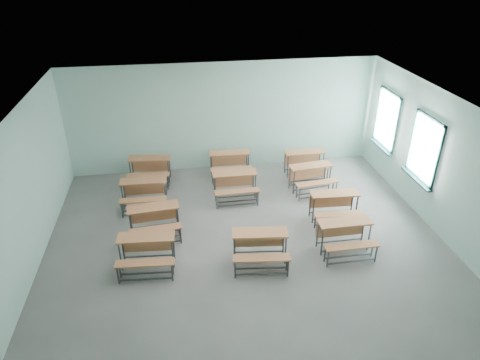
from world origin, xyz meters
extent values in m
cube|color=gray|center=(0.00, 0.00, -0.01)|extent=(9.00, 8.00, 0.02)
cube|color=white|center=(0.00, 0.00, 3.21)|extent=(9.00, 8.00, 0.02)
cube|color=#AAD4C7|center=(0.00, 4.01, 1.60)|extent=(9.00, 0.02, 3.20)
cube|color=#AAD4C7|center=(0.00, -4.01, 1.60)|extent=(9.00, 0.02, 3.20)
cube|color=#AAD4C7|center=(-4.51, 0.00, 1.60)|extent=(0.02, 8.00, 3.20)
cube|color=#AAD4C7|center=(4.51, 0.00, 1.60)|extent=(0.02, 8.00, 3.20)
cube|color=#18433F|center=(4.47, 2.80, 0.93)|extent=(0.06, 1.20, 0.06)
cube|color=#18433F|center=(4.47, 2.80, 2.47)|extent=(0.06, 1.20, 0.06)
cube|color=#18433F|center=(4.47, 2.23, 1.70)|extent=(0.06, 0.06, 1.60)
cube|color=#18433F|center=(4.47, 3.37, 1.70)|extent=(0.06, 0.06, 1.60)
cube|color=#18433F|center=(4.47, 2.80, 1.70)|extent=(0.04, 0.04, 1.48)
cube|color=#18433F|center=(4.47, 2.80, 1.70)|extent=(0.04, 1.08, 0.04)
cube|color=#18433F|center=(4.43, 2.80, 0.87)|extent=(0.14, 1.28, 0.04)
cube|color=white|center=(4.50, 2.80, 1.70)|extent=(0.01, 1.08, 1.48)
cube|color=#18433F|center=(4.47, 0.80, 0.93)|extent=(0.06, 1.20, 0.06)
cube|color=#18433F|center=(4.47, 0.80, 2.47)|extent=(0.06, 1.20, 0.06)
cube|color=#18433F|center=(4.47, 0.23, 1.70)|extent=(0.06, 0.06, 1.60)
cube|color=#18433F|center=(4.47, 1.37, 1.70)|extent=(0.06, 0.06, 1.60)
cube|color=#18433F|center=(4.47, 0.80, 1.70)|extent=(0.04, 0.04, 1.48)
cube|color=#18433F|center=(4.47, 0.80, 1.70)|extent=(0.04, 1.08, 0.04)
cube|color=#18433F|center=(4.43, 0.80, 0.87)|extent=(0.14, 1.28, 0.04)
cube|color=white|center=(4.50, 0.80, 1.70)|extent=(0.01, 1.08, 1.48)
cube|color=#AA653D|center=(-2.19, -0.40, 0.71)|extent=(1.20, 0.48, 0.04)
cube|color=#AA653D|center=(-2.17, -0.22, 0.41)|extent=(1.11, 0.10, 0.40)
cylinder|color=#3E4144|center=(-2.73, -0.51, 0.35)|extent=(0.04, 0.04, 0.69)
cylinder|color=#3E4144|center=(-1.66, -0.59, 0.35)|extent=(0.04, 0.04, 0.69)
cylinder|color=#3E4144|center=(-2.71, -0.20, 0.35)|extent=(0.04, 0.04, 0.69)
cylinder|color=#3E4144|center=(-1.64, -0.28, 0.35)|extent=(0.04, 0.04, 0.69)
cube|color=#3E4144|center=(-2.20, -0.55, 0.10)|extent=(1.07, 0.11, 0.03)
cube|color=#3E4144|center=(-2.18, -0.24, 0.10)|extent=(1.07, 0.11, 0.03)
cube|color=#AA653D|center=(-2.22, -0.87, 0.42)|extent=(1.19, 0.33, 0.03)
cylinder|color=#3E4144|center=(-2.76, -0.92, 0.20)|extent=(0.04, 0.04, 0.40)
cylinder|color=#3E4144|center=(-1.69, -1.00, 0.20)|extent=(0.04, 0.04, 0.40)
cylinder|color=#3E4144|center=(-2.75, -0.73, 0.20)|extent=(0.04, 0.04, 0.40)
cylinder|color=#3E4144|center=(-1.68, -0.81, 0.20)|extent=(0.04, 0.04, 0.40)
cube|color=#3E4144|center=(-2.23, -0.96, 0.08)|extent=(1.07, 0.11, 0.03)
cube|color=#3E4144|center=(-2.22, -0.77, 0.08)|extent=(1.07, 0.11, 0.03)
cube|color=#AA653D|center=(0.17, -0.62, 0.71)|extent=(1.21, 0.52, 0.04)
cube|color=#AA653D|center=(0.19, -0.44, 0.41)|extent=(1.11, 0.15, 0.40)
cylinder|color=#3E4144|center=(-0.38, -0.71, 0.35)|extent=(0.04, 0.04, 0.69)
cylinder|color=#3E4144|center=(0.68, -0.83, 0.35)|extent=(0.04, 0.04, 0.69)
cylinder|color=#3E4144|center=(-0.35, -0.40, 0.35)|extent=(0.04, 0.04, 0.69)
cylinder|color=#3E4144|center=(0.72, -0.52, 0.35)|extent=(0.04, 0.04, 0.69)
cube|color=#3E4144|center=(0.15, -0.77, 0.10)|extent=(1.07, 0.15, 0.03)
cube|color=#3E4144|center=(0.19, -0.46, 0.10)|extent=(1.07, 0.15, 0.03)
cube|color=#AA653D|center=(0.11, -1.08, 0.42)|extent=(1.19, 0.38, 0.03)
cylinder|color=#3E4144|center=(-0.43, -1.11, 0.20)|extent=(0.04, 0.04, 0.40)
cylinder|color=#3E4144|center=(0.64, -1.24, 0.20)|extent=(0.04, 0.04, 0.40)
cylinder|color=#3E4144|center=(-0.41, -0.93, 0.20)|extent=(0.04, 0.04, 0.40)
cylinder|color=#3E4144|center=(0.66, -1.05, 0.20)|extent=(0.04, 0.04, 0.40)
cube|color=#3E4144|center=(0.10, -1.17, 0.08)|extent=(1.07, 0.15, 0.03)
cube|color=#3E4144|center=(0.12, -0.99, 0.08)|extent=(1.07, 0.15, 0.03)
cube|color=#AA653D|center=(2.07, -0.52, 0.71)|extent=(1.17, 0.40, 0.04)
cube|color=#AA653D|center=(2.07, -0.34, 0.41)|extent=(1.11, 0.03, 0.40)
cylinder|color=#3E4144|center=(1.54, -0.68, 0.35)|extent=(0.04, 0.04, 0.69)
cylinder|color=#3E4144|center=(2.61, -0.67, 0.35)|extent=(0.04, 0.04, 0.69)
cylinder|color=#3E4144|center=(1.54, -0.37, 0.35)|extent=(0.04, 0.04, 0.69)
cylinder|color=#3E4144|center=(2.61, -0.36, 0.35)|extent=(0.04, 0.04, 0.69)
cube|color=#3E4144|center=(2.07, -0.67, 0.10)|extent=(1.07, 0.04, 0.03)
cube|color=#3E4144|center=(2.07, -0.36, 0.10)|extent=(1.07, 0.04, 0.03)
cube|color=#AA653D|center=(2.08, -0.99, 0.42)|extent=(1.17, 0.25, 0.03)
cylinder|color=#3E4144|center=(1.54, -1.08, 0.20)|extent=(0.04, 0.04, 0.40)
cylinder|color=#3E4144|center=(2.61, -1.08, 0.20)|extent=(0.04, 0.04, 0.40)
cylinder|color=#3E4144|center=(1.54, -0.90, 0.20)|extent=(0.04, 0.04, 0.40)
cylinder|color=#3E4144|center=(2.61, -0.89, 0.20)|extent=(0.04, 0.04, 0.40)
cube|color=#3E4144|center=(2.08, -1.08, 0.08)|extent=(1.07, 0.04, 0.03)
cube|color=#3E4144|center=(2.08, -0.89, 0.08)|extent=(1.07, 0.04, 0.03)
cube|color=#AA653D|center=(-2.06, 0.75, 0.71)|extent=(1.20, 0.49, 0.04)
cube|color=#AA653D|center=(-2.08, 0.93, 0.41)|extent=(1.11, 0.12, 0.40)
cylinder|color=#3E4144|center=(-2.58, 0.55, 0.35)|extent=(0.04, 0.04, 0.69)
cylinder|color=#3E4144|center=(-1.51, 0.64, 0.35)|extent=(0.04, 0.04, 0.69)
cylinder|color=#3E4144|center=(-2.61, 0.86, 0.35)|extent=(0.04, 0.04, 0.69)
cylinder|color=#3E4144|center=(-1.54, 0.95, 0.35)|extent=(0.04, 0.04, 0.69)
cube|color=#3E4144|center=(-2.05, 0.59, 0.10)|extent=(1.07, 0.12, 0.03)
cube|color=#3E4144|center=(-2.08, 0.90, 0.10)|extent=(1.07, 0.12, 0.03)
cube|color=#AA653D|center=(-2.02, 0.28, 0.42)|extent=(1.19, 0.34, 0.03)
cylinder|color=#3E4144|center=(-2.55, 0.14, 0.20)|extent=(0.04, 0.04, 0.40)
cylinder|color=#3E4144|center=(-1.48, 0.24, 0.20)|extent=(0.04, 0.04, 0.40)
cylinder|color=#3E4144|center=(-2.57, 0.33, 0.20)|extent=(0.04, 0.04, 0.40)
cylinder|color=#3E4144|center=(-1.50, 0.42, 0.20)|extent=(0.04, 0.04, 0.40)
cube|color=#3E4144|center=(-2.01, 0.19, 0.08)|extent=(1.07, 0.12, 0.03)
cube|color=#3E4144|center=(-2.03, 0.37, 0.08)|extent=(1.07, 0.12, 0.03)
cube|color=#AA653D|center=(2.28, 0.69, 0.71)|extent=(1.19, 0.46, 0.04)
cube|color=#AA653D|center=(2.29, 0.87, 0.41)|extent=(1.11, 0.08, 0.40)
cylinder|color=#3E4144|center=(1.73, 0.56, 0.35)|extent=(0.04, 0.04, 0.69)
cylinder|color=#3E4144|center=(2.80, 0.50, 0.35)|extent=(0.04, 0.04, 0.69)
cylinder|color=#3E4144|center=(1.75, 0.87, 0.35)|extent=(0.04, 0.04, 0.69)
cylinder|color=#3E4144|center=(2.82, 0.81, 0.35)|extent=(0.04, 0.04, 0.69)
cube|color=#3E4144|center=(2.27, 0.53, 0.10)|extent=(1.07, 0.09, 0.03)
cube|color=#3E4144|center=(2.29, 0.84, 0.10)|extent=(1.07, 0.09, 0.03)
cube|color=#AA653D|center=(2.25, 0.22, 0.42)|extent=(1.18, 0.31, 0.03)
cylinder|color=#3E4144|center=(1.71, 0.16, 0.20)|extent=(0.04, 0.04, 0.40)
cylinder|color=#3E4144|center=(2.78, 0.09, 0.20)|extent=(0.04, 0.04, 0.40)
cylinder|color=#3E4144|center=(1.72, 0.34, 0.20)|extent=(0.04, 0.04, 0.40)
cylinder|color=#3E4144|center=(2.79, 0.28, 0.20)|extent=(0.04, 0.04, 0.40)
cube|color=#3E4144|center=(2.24, 0.12, 0.08)|extent=(1.07, 0.09, 0.03)
cube|color=#3E4144|center=(2.25, 0.31, 0.08)|extent=(1.07, 0.09, 0.03)
cube|color=#AA653D|center=(-2.34, 2.07, 0.71)|extent=(1.18, 0.43, 0.04)
cube|color=#AA653D|center=(-2.33, 2.25, 0.41)|extent=(1.11, 0.05, 0.40)
cylinder|color=#3E4144|center=(-2.88, 1.93, 0.35)|extent=(0.04, 0.04, 0.69)
cylinder|color=#3E4144|center=(-1.81, 1.89, 0.35)|extent=(0.04, 0.04, 0.69)
cylinder|color=#3E4144|center=(-2.87, 2.24, 0.35)|extent=(0.04, 0.04, 0.69)
cylinder|color=#3E4144|center=(-1.80, 2.21, 0.35)|extent=(0.04, 0.04, 0.69)
cube|color=#3E4144|center=(-2.34, 1.91, 0.10)|extent=(1.07, 0.06, 0.03)
cube|color=#3E4144|center=(-2.33, 2.22, 0.10)|extent=(1.07, 0.06, 0.03)
cube|color=#AA653D|center=(-2.35, 1.60, 0.42)|extent=(1.18, 0.28, 0.03)
cylinder|color=#3E4144|center=(-2.89, 1.52, 0.20)|extent=(0.04, 0.04, 0.40)
cylinder|color=#3E4144|center=(-1.82, 1.49, 0.20)|extent=(0.04, 0.04, 0.40)
cylinder|color=#3E4144|center=(-2.88, 1.71, 0.20)|extent=(0.04, 0.04, 0.40)
cylinder|color=#3E4144|center=(-1.81, 1.68, 0.20)|extent=(0.04, 0.04, 0.40)
cube|color=#3E4144|center=(-2.35, 1.51, 0.08)|extent=(1.07, 0.06, 0.03)
cube|color=#3E4144|center=(-2.35, 1.69, 0.08)|extent=(1.07, 0.06, 0.03)
cube|color=#AA653D|center=(0.03, 2.12, 0.71)|extent=(1.17, 0.40, 0.04)
cube|color=#AA653D|center=(0.03, 2.30, 0.41)|extent=(1.11, 0.03, 0.40)
cylinder|color=#3E4144|center=(-0.50, 1.97, 0.35)|extent=(0.04, 0.04, 0.69)
cylinder|color=#3E4144|center=(0.57, 1.96, 0.35)|extent=(0.04, 0.04, 0.69)
cylinder|color=#3E4144|center=(-0.50, 2.28, 0.35)|extent=(0.04, 0.04, 0.69)
cylinder|color=#3E4144|center=(0.57, 2.27, 0.35)|extent=(0.04, 0.04, 0.69)
cube|color=#3E4144|center=(0.03, 1.96, 0.10)|extent=(1.07, 0.04, 0.03)
cube|color=#3E4144|center=(0.03, 2.28, 0.10)|extent=(1.07, 0.04, 0.03)
cube|color=#AA653D|center=(0.03, 1.65, 0.42)|extent=(1.17, 0.25, 0.03)
cylinder|color=#3E4144|center=(-0.51, 1.56, 0.20)|extent=(0.04, 0.04, 0.40)
cylinder|color=#3E4144|center=(0.57, 1.55, 0.20)|extent=(0.04, 0.04, 0.40)
cylinder|color=#3E4144|center=(-0.51, 1.75, 0.20)|extent=(0.04, 0.04, 0.40)
cylinder|color=#3E4144|center=(0.57, 1.74, 0.20)|extent=(0.04, 0.04, 0.40)
cube|color=#3E4144|center=(0.03, 1.56, 0.08)|extent=(1.07, 0.04, 0.03)
cube|color=#3E4144|center=(0.03, 1.74, 0.08)|extent=(1.07, 0.04, 0.03)
cube|color=#AA653D|center=(2.15, 2.22, 0.71)|extent=(1.21, 0.53, 0.04)
cube|color=#AA653D|center=(2.13, 2.40, 0.41)|extent=(1.11, 0.16, 0.40)
cylinder|color=#3E4144|center=(1.64, 2.00, 0.35)|extent=(0.04, 0.04, 0.69)
cylinder|color=#3E4144|center=(2.71, 2.14, 0.35)|extent=(0.04, 0.04, 0.69)
cylinder|color=#3E4144|center=(1.60, 2.31, 0.35)|extent=(0.04, 0.04, 0.69)
cylinder|color=#3E4144|center=(2.67, 2.45, 0.35)|extent=(0.04, 0.04, 0.69)
cube|color=#3E4144|center=(2.17, 2.07, 0.10)|extent=(1.07, 0.16, 0.03)
cube|color=#3E4144|center=(2.13, 2.38, 0.10)|extent=(1.07, 0.16, 0.03)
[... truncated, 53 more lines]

